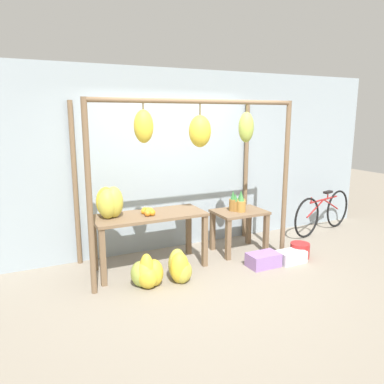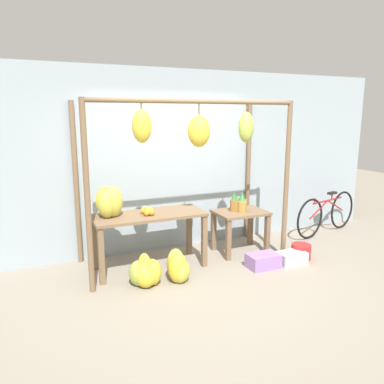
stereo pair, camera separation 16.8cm
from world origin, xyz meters
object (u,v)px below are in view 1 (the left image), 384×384
Objects in this scene: orange_pile at (148,212)px; banana_pile_ground_right at (180,268)px; parked_bicycle at (323,212)px; pineapple_cluster at (238,203)px; fruit_crate_purple at (291,257)px; blue_bucket at (300,250)px; banana_pile_on_table at (109,203)px; banana_pile_ground_left at (147,274)px; fruit_crate_white at (263,260)px.

banana_pile_ground_right is at bearing -69.15° from orange_pile.
orange_pile reaches higher than parked_bicycle.
pineapple_cluster is (1.48, 0.07, -0.05)m from orange_pile.
orange_pile reaches higher than fruit_crate_purple.
pineapple_cluster is 1.10× the size of blue_bucket.
orange_pile is at bearing 160.78° from fruit_crate_purple.
pineapple_cluster is 1.99m from parked_bicycle.
banana_pile_ground_right is 0.26× the size of parked_bicycle.
banana_pile_on_table is at bearing 165.97° from blue_bucket.
banana_pile_on_table is 1.42× the size of pineapple_cluster.
blue_bucket is at bearing -1.43° from banana_pile_ground_left.
banana_pile_on_table is 1.57× the size of blue_bucket.
fruit_crate_purple is at bearing -159.41° from blue_bucket.
banana_pile_on_table is at bearing 160.36° from fruit_crate_white.
pineapple_cluster is 0.73× the size of banana_pile_ground_right.
parked_bicycle is (3.42, 0.23, -0.45)m from orange_pile.
fruit_crate_purple is (2.44, -0.76, -0.90)m from banana_pile_on_table.
banana_pile_ground_right is (0.72, -0.65, -0.80)m from banana_pile_on_table.
blue_bucket is (2.39, -0.06, -0.06)m from banana_pile_ground_left.
fruit_crate_white reaches higher than fruit_crate_purple.
banana_pile_ground_right reaches higher than fruit_crate_white.
banana_pile_ground_left is 1.13× the size of fruit_crate_purple.
parked_bicycle reaches higher than fruit_crate_white.
orange_pile is at bearing 110.85° from banana_pile_ground_right.
blue_bucket is 0.26m from fruit_crate_purple.
orange_pile is at bearing 165.06° from blue_bucket.
pineapple_cluster reaches higher than fruit_crate_white.
orange_pile is 0.79× the size of pineapple_cluster.
banana_pile_on_table is 1.04× the size of banana_pile_ground_right.
banana_pile_ground_left is 2.40m from blue_bucket.
banana_pile_ground_right is 1.27m from fruit_crate_white.
fruit_crate_purple is at bearing -4.05° from banana_pile_ground_left.
fruit_crate_white is (0.00, -0.69, -0.68)m from pineapple_cluster.
fruit_crate_white is 0.70m from blue_bucket.
pineapple_cluster is 1.89m from banana_pile_ground_left.
blue_bucket is 0.17× the size of parked_bicycle.
banana_pile_ground_right is 0.97× the size of fruit_crate_white.
orange_pile reaches higher than banana_pile_ground_left.
orange_pile reaches higher than blue_bucket.
orange_pile is at bearing 157.29° from fruit_crate_white.
fruit_crate_purple is at bearing -3.78° from banana_pile_ground_right.
orange_pile is 0.88× the size of blue_bucket.
orange_pile is 0.62× the size of fruit_crate_purple.
banana_pile_on_table is 1.12× the size of fruit_crate_purple.
fruit_crate_white is 1.56× the size of blue_bucket.
orange_pile is 0.88m from banana_pile_ground_right.
fruit_crate_white is (1.70, -0.10, -0.08)m from banana_pile_ground_left.
blue_bucket is at bearing 3.14° from fruit_crate_white.
banana_pile_ground_left is 1.02× the size of fruit_crate_white.
banana_pile_ground_right is 1.51× the size of blue_bucket.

